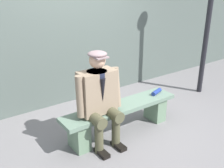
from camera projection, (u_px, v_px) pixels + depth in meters
ground_plane at (121, 132)px, 3.74m from camera, size 30.00×30.00×0.00m
bench at (121, 114)px, 3.64m from camera, size 1.76×0.36×0.43m
seated_man at (99, 96)px, 3.25m from camera, size 0.64×0.54×1.25m
rolled_magazine at (156, 92)px, 3.94m from camera, size 0.23×0.13×0.06m
stadium_wall at (69, 36)px, 4.45m from camera, size 12.00×0.24×2.30m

